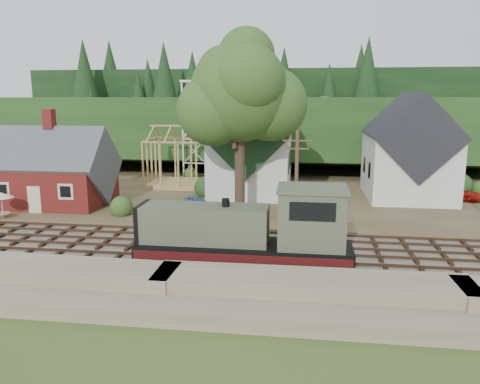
# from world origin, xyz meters

# --- Properties ---
(ground) EXTENTS (140.00, 140.00, 0.00)m
(ground) POSITION_xyz_m (0.00, 0.00, 0.00)
(ground) COLOR #384C1E
(ground) RESTS_ON ground
(embankment) EXTENTS (64.00, 5.00, 1.60)m
(embankment) POSITION_xyz_m (0.00, -8.50, 0.00)
(embankment) COLOR #7F7259
(embankment) RESTS_ON ground
(railroad_bed) EXTENTS (64.00, 11.00, 0.16)m
(railroad_bed) POSITION_xyz_m (0.00, 0.00, 0.08)
(railroad_bed) COLOR #726B5B
(railroad_bed) RESTS_ON ground
(village_flat) EXTENTS (64.00, 26.00, 0.30)m
(village_flat) POSITION_xyz_m (0.00, 18.00, 0.15)
(village_flat) COLOR brown
(village_flat) RESTS_ON ground
(hillside) EXTENTS (70.00, 28.96, 12.74)m
(hillside) POSITION_xyz_m (0.00, 42.00, 0.00)
(hillside) COLOR #1E3F19
(hillside) RESTS_ON ground
(ridge) EXTENTS (80.00, 20.00, 12.00)m
(ridge) POSITION_xyz_m (0.00, 58.00, 0.00)
(ridge) COLOR black
(ridge) RESTS_ON ground
(depot) EXTENTS (10.80, 7.41, 9.00)m
(depot) POSITION_xyz_m (-16.00, 11.00, 3.21)
(depot) COLOR #5F1C15
(depot) RESTS_ON village_flat
(church) EXTENTS (8.40, 15.17, 13.00)m
(church) POSITION_xyz_m (2.00, 19.68, 5.18)
(church) COLOR silver
(church) RESTS_ON village_flat
(farmhouse) EXTENTS (8.40, 10.80, 10.60)m
(farmhouse) POSITION_xyz_m (18.00, 19.00, 4.87)
(farmhouse) COLOR silver
(farmhouse) RESTS_ON village_flat
(timber_frame) EXTENTS (8.20, 6.20, 6.99)m
(timber_frame) POSITION_xyz_m (-6.00, 22.00, 3.27)
(timber_frame) COLOR tan
(timber_frame) RESTS_ON village_flat
(lattice_tower) EXTENTS (3.20, 3.20, 12.12)m
(lattice_tower) POSITION_xyz_m (-6.00, 28.00, 10.03)
(lattice_tower) COLOR silver
(lattice_tower) RESTS_ON village_flat
(big_tree) EXTENTS (10.90, 8.40, 14.70)m
(big_tree) POSITION_xyz_m (2.17, 10.08, 10.22)
(big_tree) COLOR #38281E
(big_tree) RESTS_ON village_flat
(telegraph_pole_near) EXTENTS (2.20, 0.28, 8.00)m
(telegraph_pole_near) POSITION_xyz_m (7.00, 5.20, 4.25)
(telegraph_pole_near) COLOR #4C331E
(telegraph_pole_near) RESTS_ON ground
(locomotive) EXTENTS (12.83, 3.21, 5.11)m
(locomotive) POSITION_xyz_m (4.50, -3.00, 2.24)
(locomotive) COLOR black
(locomotive) RESTS_ON railroad_bed
(car_blue) EXTENTS (3.31, 3.59, 1.19)m
(car_blue) POSITION_xyz_m (-2.08, 10.88, 0.90)
(car_blue) COLOR #4F6EA9
(car_blue) RESTS_ON village_flat
(car_green) EXTENTS (3.98, 1.70, 1.28)m
(car_green) POSITION_xyz_m (-19.61, 8.62, 0.94)
(car_green) COLOR #7AA471
(car_green) RESTS_ON village_flat
(car_red) EXTENTS (4.72, 4.15, 1.21)m
(car_red) POSITION_xyz_m (23.11, 18.52, 0.91)
(car_red) COLOR red
(car_red) RESTS_ON village_flat
(patio_set) EXTENTS (1.98, 1.98, 2.20)m
(patio_set) POSITION_xyz_m (-17.75, 5.50, 2.17)
(patio_set) COLOR silver
(patio_set) RESTS_ON village_flat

